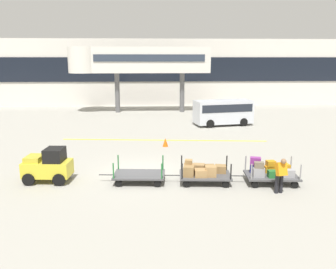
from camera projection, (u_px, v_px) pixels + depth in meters
ground_plane at (140, 173)px, 17.11m from camera, size 120.00×120.00×0.00m
apron_lead_line at (164, 140)px, 23.94m from camera, size 14.09×1.54×0.01m
terminal_building at (145, 72)px, 41.60m from camera, size 59.35×2.51×7.80m
jet_bridge at (134, 61)px, 35.40m from camera, size 14.45×3.00×6.70m
baggage_tug at (48, 166)px, 15.76m from camera, size 2.18×1.37×1.58m
baggage_cart_lead at (139, 175)px, 15.75m from camera, size 3.05×1.57×1.10m
baggage_cart_middle at (203, 172)px, 15.67m from camera, size 3.05×1.57×1.10m
baggage_cart_tail at (270, 172)px, 15.58m from camera, size 3.05×1.57×1.13m
baggage_handler at (281, 174)px, 14.31m from camera, size 0.47×0.49×1.56m
shuttle_van at (223, 111)px, 29.17m from camera, size 5.07×2.78×2.10m
safety_cone_near at (165, 142)px, 22.21m from camera, size 0.36×0.36×0.55m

